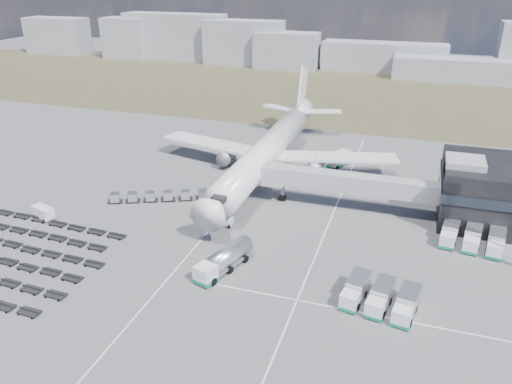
% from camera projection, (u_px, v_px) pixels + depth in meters
% --- Properties ---
extents(ground, '(420.00, 420.00, 0.00)m').
position_uv_depth(ground, '(207.00, 250.00, 75.38)').
color(ground, '#565659').
rests_on(ground, ground).
extents(grass_strip, '(420.00, 90.00, 0.01)m').
position_uv_depth(grass_strip, '(334.00, 92.00, 170.66)').
color(grass_strip, '#47422A').
rests_on(grass_strip, ground).
extents(lane_markings, '(47.12, 110.00, 0.01)m').
position_uv_depth(lane_markings, '(274.00, 250.00, 75.20)').
color(lane_markings, silver).
rests_on(lane_markings, ground).
extents(jet_bridge, '(30.30, 3.80, 7.05)m').
position_uv_depth(jet_bridge, '(337.00, 181.00, 86.47)').
color(jet_bridge, '#939399').
rests_on(jet_bridge, ground).
extents(airliner, '(51.59, 64.53, 17.62)m').
position_uv_depth(airliner, '(269.00, 149.00, 101.25)').
color(airliner, white).
rests_on(airliner, ground).
extents(skyline, '(306.55, 23.80, 21.35)m').
position_uv_depth(skyline, '(351.00, 48.00, 203.19)').
color(skyline, '#91949F').
rests_on(skyline, ground).
extents(fuel_tanker, '(5.66, 10.60, 3.33)m').
position_uv_depth(fuel_tanker, '(224.00, 260.00, 69.58)').
color(fuel_tanker, white).
rests_on(fuel_tanker, ground).
extents(pushback_tug, '(3.10, 2.03, 1.34)m').
position_uv_depth(pushback_tug, '(224.00, 222.00, 82.12)').
color(pushback_tug, white).
rests_on(pushback_tug, ground).
extents(utility_van, '(4.50, 3.02, 2.22)m').
position_uv_depth(utility_van, '(43.00, 213.00, 84.21)').
color(utility_van, white).
rests_on(utility_van, ground).
extents(catering_truck, '(4.53, 6.48, 2.75)m').
position_uv_depth(catering_truck, '(339.00, 160.00, 106.73)').
color(catering_truck, white).
rests_on(catering_truck, ground).
extents(service_trucks_near, '(9.72, 8.00, 2.65)m').
position_uv_depth(service_trucks_near, '(380.00, 297.00, 62.11)').
color(service_trucks_near, white).
rests_on(service_trucks_near, ground).
extents(service_trucks_far, '(9.77, 7.95, 2.70)m').
position_uv_depth(service_trucks_far, '(472.00, 237.00, 75.85)').
color(service_trucks_far, white).
rests_on(service_trucks_far, ground).
extents(uld_row, '(23.24, 11.37, 1.67)m').
position_uv_depth(uld_row, '(177.00, 195.00, 90.90)').
color(uld_row, black).
rests_on(uld_row, ground).
extents(baggage_dollies, '(31.18, 22.83, 0.69)m').
position_uv_depth(baggage_dollies, '(6.00, 253.00, 73.75)').
color(baggage_dollies, black).
rests_on(baggage_dollies, ground).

